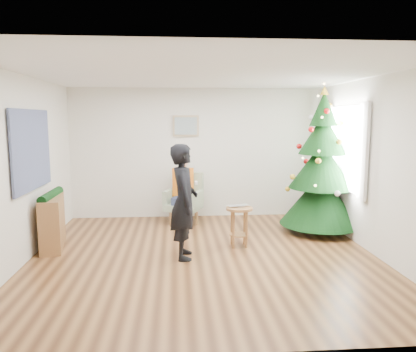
{
  "coord_description": "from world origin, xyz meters",
  "views": [
    {
      "loc": [
        -0.39,
        -5.68,
        1.99
      ],
      "look_at": [
        0.1,
        0.6,
        1.1
      ],
      "focal_mm": 35.0,
      "sensor_mm": 36.0,
      "label": 1
    }
  ],
  "objects": [
    {
      "name": "floor",
      "position": [
        0.0,
        0.0,
        0.0
      ],
      "size": [
        5.0,
        5.0,
        0.0
      ],
      "primitive_type": "plane",
      "color": "brown",
      "rests_on": "ground"
    },
    {
      "name": "ceiling",
      "position": [
        0.0,
        0.0,
        2.6
      ],
      "size": [
        5.0,
        5.0,
        0.0
      ],
      "primitive_type": "plane",
      "rotation": [
        3.14,
        0.0,
        0.0
      ],
      "color": "white",
      "rests_on": "wall_back"
    },
    {
      "name": "wall_back",
      "position": [
        0.0,
        2.5,
        1.3
      ],
      "size": [
        5.0,
        0.0,
        5.0
      ],
      "primitive_type": "plane",
      "rotation": [
        1.57,
        0.0,
        0.0
      ],
      "color": "silver",
      "rests_on": "floor"
    },
    {
      "name": "wall_front",
      "position": [
        0.0,
        -2.5,
        1.3
      ],
      "size": [
        5.0,
        0.0,
        5.0
      ],
      "primitive_type": "plane",
      "rotation": [
        -1.57,
        0.0,
        0.0
      ],
      "color": "silver",
      "rests_on": "floor"
    },
    {
      "name": "wall_left",
      "position": [
        -2.5,
        0.0,
        1.3
      ],
      "size": [
        0.0,
        5.0,
        5.0
      ],
      "primitive_type": "plane",
      "rotation": [
        1.57,
        0.0,
        1.57
      ],
      "color": "silver",
      "rests_on": "floor"
    },
    {
      "name": "wall_right",
      "position": [
        2.5,
        0.0,
        1.3
      ],
      "size": [
        0.0,
        5.0,
        5.0
      ],
      "primitive_type": "plane",
      "rotation": [
        1.57,
        0.0,
        -1.57
      ],
      "color": "silver",
      "rests_on": "floor"
    },
    {
      "name": "window_panel",
      "position": [
        2.47,
        1.0,
        1.5
      ],
      "size": [
        0.04,
        1.3,
        1.4
      ],
      "primitive_type": "cube",
      "color": "white",
      "rests_on": "wall_right"
    },
    {
      "name": "curtains",
      "position": [
        2.44,
        1.0,
        1.5
      ],
      "size": [
        0.05,
        1.75,
        1.5
      ],
      "color": "white",
      "rests_on": "wall_right"
    },
    {
      "name": "christmas_tree",
      "position": [
        2.14,
        1.17,
        1.15
      ],
      "size": [
        1.41,
        1.41,
        2.55
      ],
      "rotation": [
        0.0,
        0.0,
        0.04
      ],
      "color": "#3F2816",
      "rests_on": "floor"
    },
    {
      "name": "stool",
      "position": [
        0.58,
        0.45,
        0.32
      ],
      "size": [
        0.41,
        0.41,
        0.62
      ],
      "rotation": [
        0.0,
        0.0,
        -0.05
      ],
      "color": "brown",
      "rests_on": "floor"
    },
    {
      "name": "laptop",
      "position": [
        0.58,
        0.45,
        0.64
      ],
      "size": [
        0.39,
        0.31,
        0.03
      ],
      "primitive_type": "imported",
      "rotation": [
        0.0,
        0.0,
        0.3
      ],
      "color": "silver",
      "rests_on": "stool"
    },
    {
      "name": "armchair",
      "position": [
        -0.25,
        2.06,
        0.34
      ],
      "size": [
        0.81,
        0.8,
        0.95
      ],
      "rotation": [
        0.0,
        0.0,
        -0.39
      ],
      "color": "#90A182",
      "rests_on": "floor"
    },
    {
      "name": "seated_person",
      "position": [
        -0.27,
        2.01,
        0.63
      ],
      "size": [
        0.47,
        0.6,
        1.25
      ],
      "rotation": [
        0.0,
        0.0,
        -0.39
      ],
      "color": "navy",
      "rests_on": "armchair"
    },
    {
      "name": "standing_man",
      "position": [
        -0.29,
        -0.01,
        0.82
      ],
      "size": [
        0.4,
        0.61,
        1.65
      ],
      "primitive_type": "imported",
      "rotation": [
        0.0,
        0.0,
        1.59
      ],
      "color": "black",
      "rests_on": "floor"
    },
    {
      "name": "game_controller",
      "position": [
        -0.12,
        -0.04,
        1.1
      ],
      "size": [
        0.04,
        0.13,
        0.04
      ],
      "primitive_type": "cube",
      "rotation": [
        0.0,
        0.0,
        0.02
      ],
      "color": "white",
      "rests_on": "standing_man"
    },
    {
      "name": "console",
      "position": [
        -2.33,
        0.63,
        0.4
      ],
      "size": [
        0.48,
        1.04,
        0.8
      ],
      "primitive_type": "cube",
      "rotation": [
        0.0,
        0.0,
        0.19
      ],
      "color": "brown",
      "rests_on": "floor"
    },
    {
      "name": "garland",
      "position": [
        -2.33,
        0.63,
        0.82
      ],
      "size": [
        0.14,
        0.9,
        0.14
      ],
      "primitive_type": "cylinder",
      "rotation": [
        1.57,
        0.0,
        0.0
      ],
      "color": "black",
      "rests_on": "console"
    },
    {
      "name": "tapestry",
      "position": [
        -2.46,
        0.3,
        1.55
      ],
      "size": [
        0.03,
        1.5,
        1.15
      ],
      "primitive_type": "cube",
      "color": "black",
      "rests_on": "wall_left"
    },
    {
      "name": "framed_picture",
      "position": [
        -0.2,
        2.46,
        1.85
      ],
      "size": [
        0.52,
        0.05,
        0.42
      ],
      "color": "tan",
      "rests_on": "wall_back"
    }
  ]
}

